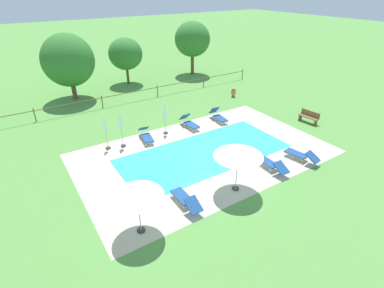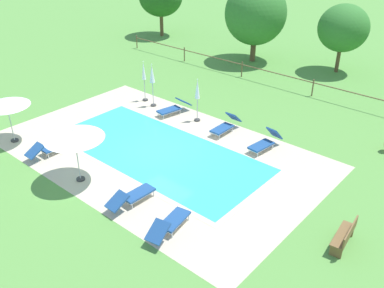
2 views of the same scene
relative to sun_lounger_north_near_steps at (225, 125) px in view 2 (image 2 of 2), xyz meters
name	(u,v)px [view 2 (image 2 of 2)]	position (x,y,z in m)	size (l,w,h in m)	color
ground_plane	(158,151)	(-1.22, -3.63, -0.38)	(160.00, 160.00, 0.00)	#599342
pool_deck_paving	(158,151)	(-1.22, -3.63, -0.38)	(15.13, 9.30, 0.01)	beige
swimming_pool_water	(158,151)	(-1.22, -3.63, -0.38)	(10.49, 4.66, 0.01)	#38C6D1
pool_coping_rim	(158,151)	(-1.22, -3.63, -0.37)	(10.97, 5.14, 0.01)	beige
sun_lounger_north_near_steps	(225,125)	(0.00, 0.00, 0.00)	(0.61, 1.95, 0.90)	navy
sun_lounger_north_mid	(133,196)	(0.91, -7.09, -0.03)	(0.67, 2.09, 0.71)	navy
sun_lounger_north_far	(173,108)	(-3.49, -0.10, -0.02)	(0.97, 2.10, 0.80)	navy
sun_lounger_north_end	(49,148)	(-4.74, -7.06, -0.03)	(0.61, 2.06, 0.74)	navy
sun_lounger_south_near_corner	(265,142)	(2.46, -0.20, 0.01)	(0.82, 1.96, 0.95)	navy
sun_lounger_south_mid	(170,223)	(3.09, -7.34, -0.02)	(0.94, 2.13, 0.74)	navy
patio_umbrella_open_foreground	(74,135)	(-1.96, -7.42, 1.75)	(2.41, 2.41, 2.36)	#383838
patio_umbrella_open_by_bench	(6,102)	(-7.20, -7.47, 1.66)	(2.15, 2.15, 2.28)	#383838
patio_umbrella_closed_row_west	(197,93)	(-1.93, 0.09, 1.22)	(0.32, 0.32, 2.37)	#383838
patio_umbrella_closed_row_mid_west	(144,75)	(-6.03, 0.18, 1.20)	(0.32, 0.32, 2.41)	#383838
patio_umbrella_closed_row_centre	(152,77)	(-5.10, -0.06, 1.38)	(0.32, 0.32, 2.51)	#383838
wooden_bench_lawn_side	(345,235)	(7.99, -4.08, 0.08)	(0.61, 1.54, 0.87)	brown
perimeter_fence	(276,75)	(-1.48, 7.24, 0.34)	(25.88, 0.08, 1.05)	brown
tree_far_west	(256,14)	(-5.47, 10.66, 3.06)	(4.38, 4.38, 5.66)	brown
tree_east_mid	(343,28)	(0.33, 12.39, 2.63)	(3.34, 3.34, 4.58)	brown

